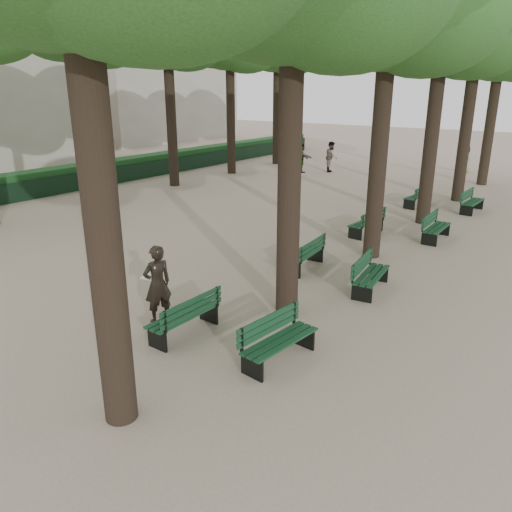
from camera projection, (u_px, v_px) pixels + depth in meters
The scene contains 23 objects.
ground at pixel (150, 342), 10.47m from camera, with size 120.00×120.00×0.00m, color tan.
tree_central_3 at pixel (446, 8), 17.18m from camera, with size 6.00×6.00×9.95m.
tree_central_4 at pixel (480, 22), 21.03m from camera, with size 6.00×6.00×9.95m.
tree_central_5 at pixel (504, 32), 24.88m from camera, with size 6.00×6.00×9.95m.
tree_far_2 at pixel (79, 9), 20.62m from camera, with size 6.00×6.00×10.45m.
tree_far_3 at pixel (166, 21), 24.46m from camera, with size 6.00×6.00×10.45m.
tree_far_4 at pixel (229, 30), 28.31m from camera, with size 6.00×6.00×10.45m.
tree_far_5 at pixel (278, 37), 32.16m from camera, with size 6.00×6.00×10.45m.
bench_left_0 at pixel (184, 323), 10.70m from camera, with size 0.61×1.81×0.92m.
bench_left_1 at pixel (304, 260), 14.60m from camera, with size 0.73×1.84×0.92m.
bench_left_2 at pixel (366, 227), 18.00m from camera, with size 0.73×1.84×0.92m.
bench_left_3 at pixel (417, 200), 22.26m from camera, with size 0.76×1.85×0.92m.
bench_right_0 at pixel (279, 349), 9.65m from camera, with size 0.77×1.85×0.92m.
bench_right_1 at pixel (371, 281), 13.02m from camera, with size 0.80×1.86×0.92m.
bench_right_2 at pixel (436, 232), 17.35m from camera, with size 0.60×1.81×0.92m.
bench_right_3 at pixel (472, 206), 21.23m from camera, with size 0.64×1.82×0.92m.
man_with_map at pixel (157, 284), 11.13m from camera, with size 0.71×0.80×1.81m.
pedestrian_a at pixel (331, 157), 31.17m from camera, with size 0.90×0.37×1.86m, color #262628.
pedestrian_d at pixel (466, 159), 30.94m from camera, with size 0.80×0.33×1.64m, color #262628.
pedestrian_e at pixel (300, 158), 30.97m from camera, with size 1.67×0.36×1.80m, color #262628.
fence at pixel (108, 177), 27.06m from camera, with size 0.08×42.00×0.90m, color black.
hedge at pixel (100, 173), 27.39m from camera, with size 1.20×42.00×1.20m, color #18461E.
building_far at pixel (142, 103), 50.62m from camera, with size 12.00×16.00×7.00m, color #B7B2A3.
Camera 1 is at (7.25, -6.28, 5.08)m, focal length 35.00 mm.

